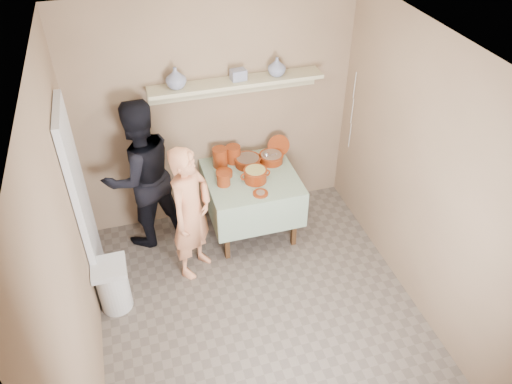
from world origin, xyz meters
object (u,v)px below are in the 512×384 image
object	(u,v)px
serving_table	(251,184)
cazuela_rice	(255,174)
trash_bin	(113,286)
person_helper	(141,175)
person_cook	(191,213)

from	to	relation	value
serving_table	cazuela_rice	world-z (taller)	cazuela_rice
cazuela_rice	trash_bin	world-z (taller)	cazuela_rice
person_helper	serving_table	size ratio (longest dim) A/B	1.75
person_helper	serving_table	xyz separation A→B (m)	(1.14, -0.21, -0.21)
person_helper	cazuela_rice	distance (m)	1.20
person_helper	cazuela_rice	xyz separation A→B (m)	(1.16, -0.31, -0.01)
person_cook	serving_table	world-z (taller)	person_cook
person_helper	cazuela_rice	size ratio (longest dim) A/B	5.17
person_cook	serving_table	size ratio (longest dim) A/B	1.53
person_helper	cazuela_rice	bearing A→B (deg)	144.03
person_cook	person_helper	bearing A→B (deg)	77.06
cazuela_rice	trash_bin	xyz separation A→B (m)	(-1.60, -0.62, -0.56)
serving_table	cazuela_rice	xyz separation A→B (m)	(0.02, -0.11, 0.20)
serving_table	trash_bin	distance (m)	1.78
person_helper	trash_bin	bearing A→B (deg)	43.80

